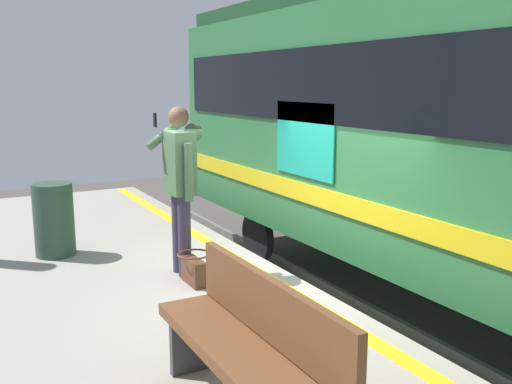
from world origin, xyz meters
name	(u,v)px	position (x,y,z in m)	size (l,w,h in m)	color
ground_plane	(293,352)	(0.00, 0.00, 0.00)	(24.36, 24.36, 0.00)	#4C4742
platform	(73,364)	(0.00, 2.37, 0.46)	(12.14, 4.73, 0.91)	#9E998E
safety_line	(270,279)	(0.00, 0.30, 0.92)	(11.90, 0.16, 0.01)	yellow
track_rail_near	(389,321)	(0.00, -1.40, 0.08)	(15.78, 0.08, 0.16)	slate
track_rail_far	(470,300)	(0.00, -2.84, 0.08)	(15.78, 0.08, 0.16)	slate
passenger	(181,177)	(0.62, 1.05, 1.99)	(0.57, 0.55, 1.83)	#383347
handbag	(194,269)	(0.27, 1.06, 1.07)	(0.39, 0.35, 0.33)	#59331E
bench	(251,343)	(-2.15, 1.67, 1.41)	(1.80, 0.44, 0.90)	brown
trash_bin	(54,220)	(2.01, 2.16, 1.35)	(0.47, 0.47, 0.89)	#2D4C38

